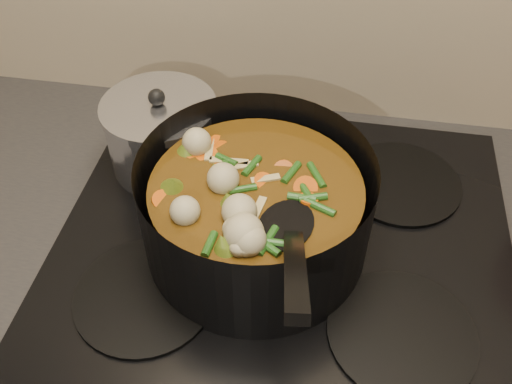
# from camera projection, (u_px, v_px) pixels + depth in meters

# --- Properties ---
(stovetop) EXTENTS (0.62, 0.54, 0.03)m
(stovetop) POSITION_uv_depth(u_px,v_px,m) (284.00, 239.00, 0.80)
(stovetop) COLOR black
(stovetop) RESTS_ON counter
(stockpot) EXTENTS (0.31, 0.40, 0.22)m
(stockpot) POSITION_uv_depth(u_px,v_px,m) (256.00, 211.00, 0.73)
(stockpot) COLOR black
(stockpot) RESTS_ON stovetop
(saucepan) EXTENTS (0.17, 0.17, 0.14)m
(saucepan) POSITION_uv_depth(u_px,v_px,m) (162.00, 135.00, 0.85)
(saucepan) COLOR silver
(saucepan) RESTS_ON stovetop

